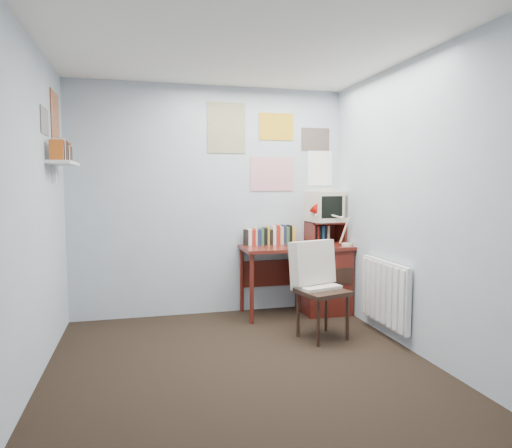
{
  "coord_description": "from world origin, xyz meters",
  "views": [
    {
      "loc": [
        -0.75,
        -3.23,
        1.44
      ],
      "look_at": [
        0.3,
        0.92,
        1.06
      ],
      "focal_mm": 32.0,
      "sensor_mm": 36.0,
      "label": 1
    }
  ],
  "objects_px": {
    "crt_tv": "(327,205)",
    "wall_shelf": "(63,163)",
    "desk_chair": "(323,292)",
    "radiator": "(385,293)",
    "desk": "(319,276)",
    "tv_riser": "(325,233)",
    "desk_lamp": "(347,227)"
  },
  "relations": [
    {
      "from": "crt_tv",
      "to": "wall_shelf",
      "type": "xyz_separation_m",
      "value": [
        -2.72,
        -0.51,
        0.42
      ]
    },
    {
      "from": "desk_chair",
      "to": "radiator",
      "type": "height_order",
      "value": "desk_chair"
    },
    {
      "from": "radiator",
      "to": "crt_tv",
      "type": "bearing_deg",
      "value": 97.59
    },
    {
      "from": "desk",
      "to": "crt_tv",
      "type": "xyz_separation_m",
      "value": [
        0.15,
        0.13,
        0.79
      ]
    },
    {
      "from": "tv_riser",
      "to": "desk",
      "type": "bearing_deg",
      "value": -137.04
    },
    {
      "from": "crt_tv",
      "to": "radiator",
      "type": "height_order",
      "value": "crt_tv"
    },
    {
      "from": "radiator",
      "to": "desk_chair",
      "type": "bearing_deg",
      "value": 171.57
    },
    {
      "from": "desk",
      "to": "wall_shelf",
      "type": "xyz_separation_m",
      "value": [
        -2.57,
        -0.38,
        1.21
      ]
    },
    {
      "from": "desk_chair",
      "to": "desk_lamp",
      "type": "xyz_separation_m",
      "value": [
        0.57,
        0.7,
        0.53
      ]
    },
    {
      "from": "desk_lamp",
      "to": "wall_shelf",
      "type": "relative_size",
      "value": 0.66
    },
    {
      "from": "tv_riser",
      "to": "radiator",
      "type": "relative_size",
      "value": 0.5
    },
    {
      "from": "desk",
      "to": "radiator",
      "type": "bearing_deg",
      "value": -72.76
    },
    {
      "from": "desk",
      "to": "desk_chair",
      "type": "height_order",
      "value": "desk_chair"
    },
    {
      "from": "desk",
      "to": "radiator",
      "type": "height_order",
      "value": "desk"
    },
    {
      "from": "desk_chair",
      "to": "crt_tv",
      "type": "xyz_separation_m",
      "value": [
        0.45,
        0.97,
        0.76
      ]
    },
    {
      "from": "desk_chair",
      "to": "crt_tv",
      "type": "distance_m",
      "value": 1.31
    },
    {
      "from": "desk_chair",
      "to": "radiator",
      "type": "bearing_deg",
      "value": -23.61
    },
    {
      "from": "tv_riser",
      "to": "crt_tv",
      "type": "height_order",
      "value": "crt_tv"
    },
    {
      "from": "desk_chair",
      "to": "desk_lamp",
      "type": "bearing_deg",
      "value": 35.56
    },
    {
      "from": "desk_lamp",
      "to": "wall_shelf",
      "type": "xyz_separation_m",
      "value": [
        -2.84,
        -0.23,
        0.65
      ]
    },
    {
      "from": "radiator",
      "to": "wall_shelf",
      "type": "relative_size",
      "value": 1.29
    },
    {
      "from": "desk",
      "to": "tv_riser",
      "type": "xyz_separation_m",
      "value": [
        0.12,
        0.11,
        0.48
      ]
    },
    {
      "from": "desk",
      "to": "wall_shelf",
      "type": "distance_m",
      "value": 2.87
    },
    {
      "from": "tv_riser",
      "to": "radiator",
      "type": "height_order",
      "value": "tv_riser"
    },
    {
      "from": "tv_riser",
      "to": "radiator",
      "type": "xyz_separation_m",
      "value": [
        0.17,
        -1.04,
        -0.47
      ]
    },
    {
      "from": "desk_chair",
      "to": "crt_tv",
      "type": "bearing_deg",
      "value": 50.1
    },
    {
      "from": "desk_lamp",
      "to": "crt_tv",
      "type": "relative_size",
      "value": 1.03
    },
    {
      "from": "crt_tv",
      "to": "wall_shelf",
      "type": "distance_m",
      "value": 2.8
    },
    {
      "from": "crt_tv",
      "to": "wall_shelf",
      "type": "bearing_deg",
      "value": -177.18
    },
    {
      "from": "desk_chair",
      "to": "radiator",
      "type": "distance_m",
      "value": 0.6
    },
    {
      "from": "desk",
      "to": "tv_riser",
      "type": "bearing_deg",
      "value": 42.96
    },
    {
      "from": "crt_tv",
      "to": "tv_riser",
      "type": "bearing_deg",
      "value": -152.92
    }
  ]
}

